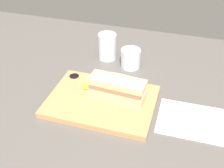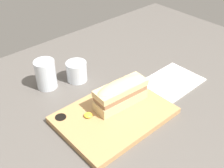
% 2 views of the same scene
% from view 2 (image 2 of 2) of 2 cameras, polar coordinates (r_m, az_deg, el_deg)
% --- Properties ---
extents(dining_table, '(1.77, 1.22, 0.02)m').
position_cam_2_polar(dining_table, '(0.93, 0.97, -6.92)').
color(dining_table, '#56514C').
rests_on(dining_table, ground).
extents(serving_board, '(0.35, 0.26, 0.02)m').
position_cam_2_polar(serving_board, '(0.92, 0.23, -6.18)').
color(serving_board, tan).
rests_on(serving_board, dining_table).
extents(sandwich, '(0.19, 0.08, 0.09)m').
position_cam_2_polar(sandwich, '(0.91, 1.82, -1.63)').
color(sandwich, '#DBBC84').
rests_on(sandwich, serving_board).
extents(mustard_dollop, '(0.03, 0.03, 0.01)m').
position_cam_2_polar(mustard_dollop, '(0.89, -4.86, -6.32)').
color(mustard_dollop, yellow).
rests_on(mustard_dollop, serving_board).
extents(water_glass, '(0.07, 0.07, 0.11)m').
position_cam_2_polar(water_glass, '(1.05, -13.26, 1.61)').
color(water_glass, silver).
rests_on(water_glass, dining_table).
extents(wine_glass, '(0.08, 0.08, 0.08)m').
position_cam_2_polar(wine_glass, '(1.08, -7.17, 2.38)').
color(wine_glass, silver).
rests_on(wine_glass, dining_table).
extents(napkin, '(0.22, 0.17, 0.00)m').
position_cam_2_polar(napkin, '(1.10, 12.16, 0.54)').
color(napkin, white).
rests_on(napkin, dining_table).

